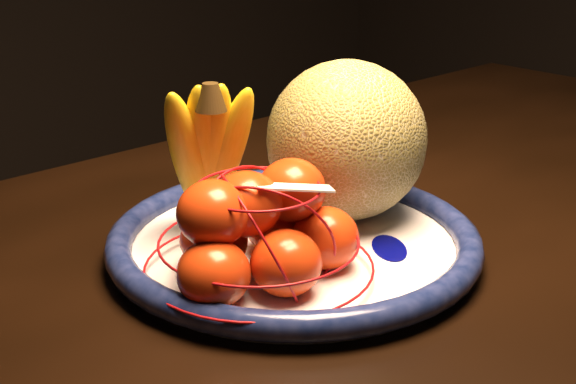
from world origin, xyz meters
TOP-DOWN VIEW (x-y plane):
  - dining_table at (-0.10, -0.08)m, footprint 1.63×1.04m
  - fruit_bowl at (-0.34, -0.06)m, footprint 0.40×0.40m
  - cantaloupe at (-0.24, -0.04)m, footprint 0.18×0.18m
  - banana_bunch at (-0.39, 0.02)m, footprint 0.12×0.12m
  - mandarin_bag at (-0.42, -0.10)m, footprint 0.26×0.26m
  - price_tag at (-0.40, -0.13)m, footprint 0.08×0.06m

SIDE VIEW (x-z plane):
  - dining_table at x=-0.10m, z-range 0.31..1.10m
  - fruit_bowl at x=-0.34m, z-range 0.79..0.82m
  - mandarin_bag at x=-0.42m, z-range 0.78..0.92m
  - cantaloupe at x=-0.24m, z-range 0.81..0.99m
  - banana_bunch at x=-0.39m, z-range 0.81..1.00m
  - price_tag at x=-0.40m, z-range 0.90..0.91m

